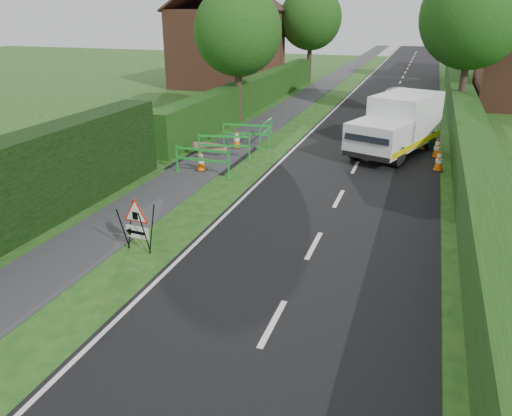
# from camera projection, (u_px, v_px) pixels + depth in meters

# --- Properties ---
(ground) EXTENTS (120.00, 120.00, 0.00)m
(ground) POSITION_uv_depth(u_px,v_px,m) (129.00, 328.00, 9.26)
(ground) COLOR #174A15
(ground) RESTS_ON ground
(road_surface) EXTENTS (6.00, 90.00, 0.02)m
(road_surface) POSITION_uv_depth(u_px,v_px,m) (399.00, 84.00, 39.26)
(road_surface) COLOR black
(road_surface) RESTS_ON ground
(footpath) EXTENTS (2.00, 90.00, 0.02)m
(footpath) POSITION_uv_depth(u_px,v_px,m) (330.00, 81.00, 40.91)
(footpath) COLOR #2D2D30
(footpath) RESTS_ON ground
(hedge_west_far) EXTENTS (1.00, 24.00, 1.80)m
(hedge_west_far) POSITION_uv_depth(u_px,v_px,m) (256.00, 107.00, 30.09)
(hedge_west_far) COLOR #14380F
(hedge_west_far) RESTS_ON ground
(hedge_east) EXTENTS (1.20, 50.00, 1.50)m
(hedge_east) POSITION_uv_depth(u_px,v_px,m) (464.00, 147.00, 21.37)
(hedge_east) COLOR #14380F
(hedge_east) RESTS_ON ground
(house_west) EXTENTS (7.50, 7.40, 7.88)m
(house_west) POSITION_uv_depth(u_px,v_px,m) (228.00, 46.00, 37.54)
(house_west) COLOR brown
(house_west) RESTS_ON ground
(tree_nw) EXTENTS (4.40, 4.40, 6.70)m
(tree_nw) POSITION_uv_depth(u_px,v_px,m) (238.00, 31.00, 24.79)
(tree_nw) COLOR #2D2116
(tree_nw) RESTS_ON ground
(tree_ne) EXTENTS (5.20, 5.20, 7.79)m
(tree_ne) POSITION_uv_depth(u_px,v_px,m) (473.00, 16.00, 24.75)
(tree_ne) COLOR #2D2116
(tree_ne) RESTS_ON ground
(tree_fw) EXTENTS (4.80, 4.80, 7.24)m
(tree_fw) POSITION_uv_depth(u_px,v_px,m) (311.00, 18.00, 38.72)
(tree_fw) COLOR #2D2116
(tree_fw) RESTS_ON ground
(tree_fe) EXTENTS (4.20, 4.20, 6.33)m
(tree_fe) POSITION_uv_depth(u_px,v_px,m) (459.00, 27.00, 39.16)
(tree_fe) COLOR #2D2116
(tree_fe) RESTS_ON ground
(triangle_sign) EXTENTS (0.86, 0.86, 1.16)m
(triangle_sign) POSITION_uv_depth(u_px,v_px,m) (135.00, 221.00, 11.91)
(triangle_sign) COLOR black
(triangle_sign) RESTS_ON ground
(works_van) EXTENTS (3.52, 5.43, 2.32)m
(works_van) POSITION_uv_depth(u_px,v_px,m) (398.00, 124.00, 20.01)
(works_van) COLOR silver
(works_van) RESTS_ON ground
(traffic_cone_0) EXTENTS (0.38, 0.38, 0.79)m
(traffic_cone_0) POSITION_uv_depth(u_px,v_px,m) (439.00, 160.00, 18.13)
(traffic_cone_0) COLOR black
(traffic_cone_0) RESTS_ON ground
(traffic_cone_1) EXTENTS (0.38, 0.38, 0.79)m
(traffic_cone_1) POSITION_uv_depth(u_px,v_px,m) (437.00, 148.00, 19.78)
(traffic_cone_1) COLOR black
(traffic_cone_1) RESTS_ON ground
(traffic_cone_2) EXTENTS (0.38, 0.38, 0.79)m
(traffic_cone_2) POSITION_uv_depth(u_px,v_px,m) (423.00, 141.00, 20.87)
(traffic_cone_2) COLOR black
(traffic_cone_2) RESTS_ON ground
(traffic_cone_3) EXTENTS (0.38, 0.38, 0.79)m
(traffic_cone_3) POSITION_uv_depth(u_px,v_px,m) (201.00, 160.00, 18.12)
(traffic_cone_3) COLOR black
(traffic_cone_3) RESTS_ON ground
(traffic_cone_4) EXTENTS (0.38, 0.38, 0.79)m
(traffic_cone_4) POSITION_uv_depth(u_px,v_px,m) (237.00, 139.00, 21.11)
(traffic_cone_4) COLOR black
(traffic_cone_4) RESTS_ON ground
(ped_barrier_0) EXTENTS (2.06, 0.37, 1.00)m
(ped_barrier_0) POSITION_uv_depth(u_px,v_px,m) (202.00, 158.00, 17.59)
(ped_barrier_0) COLOR #1B962A
(ped_barrier_0) RESTS_ON ground
(ped_barrier_1) EXTENTS (2.09, 0.78, 1.00)m
(ped_barrier_1) POSITION_uv_depth(u_px,v_px,m) (224.00, 144.00, 19.44)
(ped_barrier_1) COLOR #1B962A
(ped_barrier_1) RESTS_ON ground
(ped_barrier_2) EXTENTS (2.09, 0.62, 1.00)m
(ped_barrier_2) POSITION_uv_depth(u_px,v_px,m) (246.00, 132.00, 21.31)
(ped_barrier_2) COLOR #1B962A
(ped_barrier_2) RESTS_ON ground
(ped_barrier_3) EXTENTS (0.47, 2.08, 1.00)m
(ped_barrier_3) POSITION_uv_depth(u_px,v_px,m) (266.00, 129.00, 21.78)
(ped_barrier_3) COLOR #1B962A
(ped_barrier_3) RESTS_ON ground
(redwhite_plank) EXTENTS (1.50, 0.12, 0.25)m
(redwhite_plank) POSITION_uv_depth(u_px,v_px,m) (210.00, 157.00, 19.93)
(redwhite_plank) COLOR red
(redwhite_plank) RESTS_ON ground
(hatchback_car) EXTENTS (2.68, 3.90, 1.23)m
(hatchback_car) POSITION_uv_depth(u_px,v_px,m) (395.00, 97.00, 29.72)
(hatchback_car) COLOR white
(hatchback_car) RESTS_ON ground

